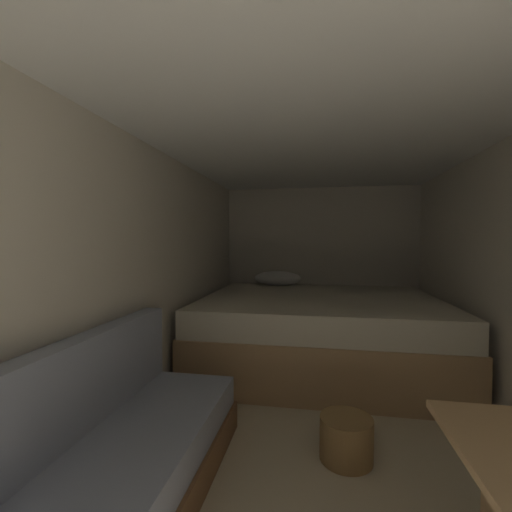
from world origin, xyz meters
TOP-DOWN VIEW (x-y plane):
  - ground_plane at (0.00, 1.57)m, footprint 6.69×6.69m
  - wall_back at (0.00, 3.94)m, footprint 2.57×0.05m
  - wall_left at (-1.26, 1.57)m, footprint 0.05×4.69m
  - ceiling_slab at (0.00, 1.57)m, footprint 2.57×4.69m
  - bed at (-0.01, 2.88)m, footprint 2.35×1.98m
  - sofa_left at (-0.94, 0.62)m, footprint 0.66×1.87m
  - wicker_basket at (0.15, 1.32)m, footprint 0.31×0.31m

SIDE VIEW (x-z plane):
  - ground_plane at x=0.00m, z-range 0.00..0.00m
  - wicker_basket at x=0.15m, z-range 0.00..0.25m
  - sofa_left at x=-0.94m, z-range -0.15..0.66m
  - bed at x=-0.01m, z-range -0.09..0.81m
  - wall_back at x=0.00m, z-range 0.00..1.98m
  - wall_left at x=-1.26m, z-range 0.00..1.98m
  - ceiling_slab at x=0.00m, z-range 1.98..2.03m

